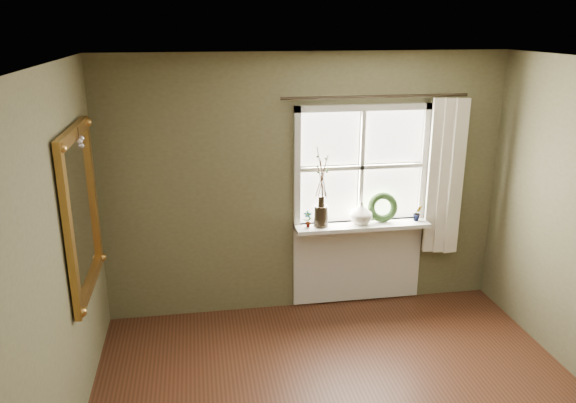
# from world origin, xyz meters

# --- Properties ---
(ceiling) EXTENTS (4.50, 4.50, 0.00)m
(ceiling) POSITION_xyz_m (0.00, 0.00, 2.60)
(ceiling) COLOR silver
(ceiling) RESTS_ON ground
(wall_back) EXTENTS (4.00, 0.10, 2.60)m
(wall_back) POSITION_xyz_m (0.00, 2.30, 1.30)
(wall_back) COLOR brown
(wall_back) RESTS_ON ground
(wall_left) EXTENTS (0.10, 4.50, 2.60)m
(wall_left) POSITION_xyz_m (-2.05, 0.00, 1.30)
(wall_left) COLOR brown
(wall_left) RESTS_ON ground
(window_frame) EXTENTS (1.36, 0.06, 1.24)m
(window_frame) POSITION_xyz_m (0.55, 2.23, 1.48)
(window_frame) COLOR silver
(window_frame) RESTS_ON wall_back
(window_sill) EXTENTS (1.36, 0.26, 0.04)m
(window_sill) POSITION_xyz_m (0.55, 2.12, 0.90)
(window_sill) COLOR silver
(window_sill) RESTS_ON wall_back
(window_apron) EXTENTS (1.36, 0.04, 0.88)m
(window_apron) POSITION_xyz_m (0.55, 2.23, 0.46)
(window_apron) COLOR silver
(window_apron) RESTS_ON ground
(dark_jug) EXTENTS (0.15, 0.15, 0.21)m
(dark_jug) POSITION_xyz_m (0.12, 2.12, 1.03)
(dark_jug) COLOR black
(dark_jug) RESTS_ON window_sill
(cream_vase) EXTENTS (0.28, 0.28, 0.24)m
(cream_vase) POSITION_xyz_m (0.53, 2.12, 1.04)
(cream_vase) COLOR beige
(cream_vase) RESTS_ON window_sill
(wreath) EXTENTS (0.32, 0.16, 0.32)m
(wreath) POSITION_xyz_m (0.77, 2.16, 1.04)
(wreath) COLOR #28451E
(wreath) RESTS_ON window_sill
(potted_plant_left) EXTENTS (0.09, 0.06, 0.16)m
(potted_plant_left) POSITION_xyz_m (-0.01, 2.12, 1.00)
(potted_plant_left) COLOR #28451E
(potted_plant_left) RESTS_ON window_sill
(potted_plant_right) EXTENTS (0.09, 0.08, 0.16)m
(potted_plant_right) POSITION_xyz_m (1.13, 2.12, 1.00)
(potted_plant_right) COLOR #28451E
(potted_plant_right) RESTS_ON window_sill
(curtain) EXTENTS (0.36, 0.12, 1.59)m
(curtain) POSITION_xyz_m (1.39, 2.13, 1.37)
(curtain) COLOR silver
(curtain) RESTS_ON wall_back
(curtain_rod) EXTENTS (1.84, 0.03, 0.03)m
(curtain_rod) POSITION_xyz_m (0.65, 2.17, 2.18)
(curtain_rod) COLOR black
(curtain_rod) RESTS_ON wall_back
(gilt_mirror) EXTENTS (0.10, 1.10, 1.31)m
(gilt_mirror) POSITION_xyz_m (-1.96, 1.34, 1.46)
(gilt_mirror) COLOR white
(gilt_mirror) RESTS_ON wall_left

